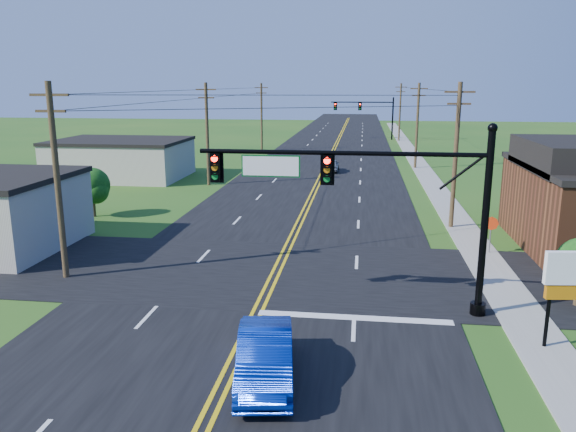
# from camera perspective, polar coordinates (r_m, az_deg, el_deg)

# --- Properties ---
(ground) EXTENTS (260.00, 260.00, 0.00)m
(ground) POSITION_cam_1_polar(r_m,az_deg,el_deg) (16.58, -8.53, -19.19)
(ground) COLOR #1E4F16
(ground) RESTS_ON ground
(road_main) EXTENTS (16.00, 220.00, 0.04)m
(road_main) POSITION_cam_1_polar(r_m,az_deg,el_deg) (64.14, 3.83, 5.31)
(road_main) COLOR black
(road_main) RESTS_ON ground
(road_cross) EXTENTS (70.00, 10.00, 0.04)m
(road_cross) POSITION_cam_1_polar(r_m,az_deg,el_deg) (27.20, -1.57, -5.70)
(road_cross) COLOR black
(road_cross) RESTS_ON ground
(sidewalk) EXTENTS (2.00, 160.00, 0.08)m
(sidewalk) POSITION_cam_1_polar(r_m,az_deg,el_deg) (54.49, 14.22, 3.54)
(sidewalk) COLOR gray
(sidewalk) RESTS_ON ground
(signal_mast_main) EXTENTS (11.30, 0.60, 7.48)m
(signal_mast_main) POSITION_cam_1_polar(r_m,az_deg,el_deg) (21.79, 8.01, 2.26)
(signal_mast_main) COLOR black
(signal_mast_main) RESTS_ON ground
(signal_mast_far) EXTENTS (10.98, 0.60, 7.48)m
(signal_mast_far) POSITION_cam_1_polar(r_m,az_deg,el_deg) (93.49, 7.89, 10.49)
(signal_mast_far) COLOR black
(signal_mast_far) RESTS_ON ground
(cream_bldg_far) EXTENTS (12.20, 9.20, 3.70)m
(cream_bldg_far) POSITION_cam_1_polar(r_m,az_deg,el_deg) (56.79, -16.60, 5.62)
(cream_bldg_far) COLOR beige
(cream_bldg_far) RESTS_ON ground
(utility_pole_left_a) EXTENTS (1.80, 0.28, 9.00)m
(utility_pole_left_a) POSITION_cam_1_polar(r_m,az_deg,el_deg) (27.39, -22.41, 3.57)
(utility_pole_left_a) COLOR #3B2D1B
(utility_pole_left_a) RESTS_ON ground
(utility_pole_left_b) EXTENTS (1.80, 0.28, 9.00)m
(utility_pole_left_b) POSITION_cam_1_polar(r_m,az_deg,el_deg) (50.45, -8.21, 8.42)
(utility_pole_left_b) COLOR #3B2D1B
(utility_pole_left_b) RESTS_ON ground
(utility_pole_left_c) EXTENTS (1.80, 0.28, 9.00)m
(utility_pole_left_c) POSITION_cam_1_polar(r_m,az_deg,el_deg) (76.73, -2.70, 10.15)
(utility_pole_left_c) COLOR #3B2D1B
(utility_pole_left_c) RESTS_ON ground
(utility_pole_right_a) EXTENTS (1.80, 0.28, 9.00)m
(utility_pole_right_a) POSITION_cam_1_polar(r_m,az_deg,el_deg) (36.08, 16.67, 6.12)
(utility_pole_right_a) COLOR #3B2D1B
(utility_pole_right_a) RESTS_ON ground
(utility_pole_right_b) EXTENTS (1.80, 0.28, 9.00)m
(utility_pole_right_b) POSITION_cam_1_polar(r_m,az_deg,el_deg) (61.80, 12.99, 9.08)
(utility_pole_right_b) COLOR #3B2D1B
(utility_pole_right_b) RESTS_ON ground
(utility_pole_right_c) EXTENTS (1.80, 0.28, 9.00)m
(utility_pole_right_c) POSITION_cam_1_polar(r_m,az_deg,el_deg) (91.66, 11.31, 10.42)
(utility_pole_right_c) COLOR #3B2D1B
(utility_pole_right_c) RESTS_ON ground
(tree_right_back) EXTENTS (3.00, 3.00, 4.10)m
(tree_right_back) POSITION_cam_1_polar(r_m,az_deg,el_deg) (41.62, 24.10, 3.45)
(tree_right_back) COLOR #3B2D1B
(tree_right_back) RESTS_ON ground
(tree_left) EXTENTS (2.40, 2.40, 3.37)m
(tree_left) POSITION_cam_1_polar(r_m,az_deg,el_deg) (40.33, -19.28, 2.95)
(tree_left) COLOR #3B2D1B
(tree_left) RESTS_ON ground
(blue_car) EXTENTS (2.31, 4.89, 1.55)m
(blue_car) POSITION_cam_1_polar(r_m,az_deg,el_deg) (17.55, -2.35, -14.18)
(blue_car) COLOR #072598
(blue_car) RESTS_ON ground
(distant_car) EXTENTS (1.54, 3.80, 1.29)m
(distant_car) POSITION_cam_1_polar(r_m,az_deg,el_deg) (58.40, 4.42, 5.13)
(distant_car) COLOR #A1A1A5
(distant_car) RESTS_ON ground
(stop_sign) EXTENTS (0.71, 0.23, 2.05)m
(stop_sign) POSITION_cam_1_polar(r_m,az_deg,el_deg) (31.56, 19.94, -1.07)
(stop_sign) COLOR slate
(stop_sign) RESTS_ON ground
(pylon_sign) EXTENTS (1.71, 0.43, 3.48)m
(pylon_sign) POSITION_cam_1_polar(r_m,az_deg,el_deg) (20.99, 26.69, -5.72)
(pylon_sign) COLOR black
(pylon_sign) RESTS_ON ground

